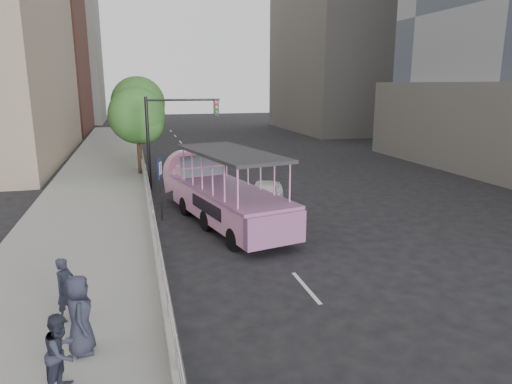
{
  "coord_description": "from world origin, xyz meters",
  "views": [
    {
      "loc": [
        -3.65,
        -13.65,
        5.86
      ],
      "look_at": [
        0.38,
        1.39,
        2.17
      ],
      "focal_mm": 32.0,
      "sensor_mm": 36.0,
      "label": 1
    }
  ],
  "objects_px": {
    "parking_sign": "(160,181)",
    "street_tree_far": "(140,106)",
    "pedestrian_mid": "(61,352)",
    "pedestrian_near": "(66,289)",
    "street_tree_near": "(138,118)",
    "traffic_signal": "(169,127)",
    "duck_boat": "(219,194)",
    "pedestrian_far": "(80,315)",
    "car": "(265,196)"
  },
  "relations": [
    {
      "from": "traffic_signal",
      "to": "pedestrian_near",
      "type": "bearing_deg",
      "value": -103.81
    },
    {
      "from": "pedestrian_far",
      "to": "street_tree_far",
      "type": "height_order",
      "value": "street_tree_far"
    },
    {
      "from": "pedestrian_far",
      "to": "street_tree_far",
      "type": "bearing_deg",
      "value": -9.25
    },
    {
      "from": "pedestrian_far",
      "to": "street_tree_near",
      "type": "distance_m",
      "value": 20.5
    },
    {
      "from": "duck_boat",
      "to": "pedestrian_far",
      "type": "relative_size",
      "value": 5.73
    },
    {
      "from": "pedestrian_near",
      "to": "pedestrian_far",
      "type": "distance_m",
      "value": 1.67
    },
    {
      "from": "pedestrian_near",
      "to": "parking_sign",
      "type": "height_order",
      "value": "parking_sign"
    },
    {
      "from": "pedestrian_far",
      "to": "street_tree_far",
      "type": "relative_size",
      "value": 0.27
    },
    {
      "from": "pedestrian_far",
      "to": "street_tree_far",
      "type": "xyz_separation_m",
      "value": [
        1.87,
        26.26,
        3.14
      ]
    },
    {
      "from": "parking_sign",
      "to": "traffic_signal",
      "type": "height_order",
      "value": "traffic_signal"
    },
    {
      "from": "duck_boat",
      "to": "pedestrian_mid",
      "type": "xyz_separation_m",
      "value": [
        -4.97,
        -10.96,
        -0.13
      ]
    },
    {
      "from": "duck_boat",
      "to": "pedestrian_near",
      "type": "xyz_separation_m",
      "value": [
        -5.24,
        -8.17,
        -0.11
      ]
    },
    {
      "from": "duck_boat",
      "to": "street_tree_far",
      "type": "bearing_deg",
      "value": 99.96
    },
    {
      "from": "car",
      "to": "street_tree_far",
      "type": "xyz_separation_m",
      "value": [
        -5.33,
        15.26,
        3.64
      ]
    },
    {
      "from": "pedestrian_far",
      "to": "street_tree_far",
      "type": "distance_m",
      "value": 26.51
    },
    {
      "from": "duck_boat",
      "to": "street_tree_near",
      "type": "relative_size",
      "value": 1.74
    },
    {
      "from": "street_tree_near",
      "to": "car",
      "type": "bearing_deg",
      "value": -59.14
    },
    {
      "from": "duck_boat",
      "to": "pedestrian_near",
      "type": "relative_size",
      "value": 6.38
    },
    {
      "from": "pedestrian_near",
      "to": "parking_sign",
      "type": "relative_size",
      "value": 0.56
    },
    {
      "from": "pedestrian_far",
      "to": "duck_boat",
      "type": "bearing_deg",
      "value": -31.18
    },
    {
      "from": "car",
      "to": "street_tree_near",
      "type": "bearing_deg",
      "value": 143.88
    },
    {
      "from": "pedestrian_near",
      "to": "pedestrian_mid",
      "type": "distance_m",
      "value": 2.81
    },
    {
      "from": "traffic_signal",
      "to": "street_tree_near",
      "type": "xyz_separation_m",
      "value": [
        -1.6,
        3.43,
        0.32
      ]
    },
    {
      "from": "car",
      "to": "pedestrian_near",
      "type": "height_order",
      "value": "pedestrian_near"
    },
    {
      "from": "pedestrian_far",
      "to": "parking_sign",
      "type": "relative_size",
      "value": 0.62
    },
    {
      "from": "parking_sign",
      "to": "pedestrian_near",
      "type": "bearing_deg",
      "value": -107.63
    },
    {
      "from": "pedestrian_far",
      "to": "parking_sign",
      "type": "distance_m",
      "value": 10.67
    },
    {
      "from": "pedestrian_near",
      "to": "pedestrian_mid",
      "type": "xyz_separation_m",
      "value": [
        0.28,
        -2.8,
        -0.01
      ]
    },
    {
      "from": "pedestrian_far",
      "to": "traffic_signal",
      "type": "xyz_separation_m",
      "value": [
        3.26,
        16.83,
        2.33
      ]
    },
    {
      "from": "duck_boat",
      "to": "parking_sign",
      "type": "height_order",
      "value": "duck_boat"
    },
    {
      "from": "car",
      "to": "parking_sign",
      "type": "height_order",
      "value": "parking_sign"
    },
    {
      "from": "street_tree_near",
      "to": "parking_sign",
      "type": "bearing_deg",
      "value": -86.23
    },
    {
      "from": "pedestrian_near",
      "to": "duck_boat",
      "type": "bearing_deg",
      "value": 0.18
    },
    {
      "from": "pedestrian_near",
      "to": "street_tree_near",
      "type": "xyz_separation_m",
      "value": [
        2.15,
        18.66,
        2.74
      ]
    },
    {
      "from": "pedestrian_near",
      "to": "pedestrian_far",
      "type": "xyz_separation_m",
      "value": [
        0.48,
        -1.6,
        0.09
      ]
    },
    {
      "from": "parking_sign",
      "to": "street_tree_near",
      "type": "distance_m",
      "value": 10.09
    },
    {
      "from": "traffic_signal",
      "to": "street_tree_far",
      "type": "distance_m",
      "value": 9.57
    },
    {
      "from": "parking_sign",
      "to": "pedestrian_far",
      "type": "bearing_deg",
      "value": -102.56
    },
    {
      "from": "parking_sign",
      "to": "traffic_signal",
      "type": "distance_m",
      "value": 6.73
    },
    {
      "from": "parking_sign",
      "to": "street_tree_far",
      "type": "xyz_separation_m",
      "value": [
        -0.45,
        15.86,
        2.56
      ]
    },
    {
      "from": "car",
      "to": "pedestrian_near",
      "type": "xyz_separation_m",
      "value": [
        -7.68,
        -9.4,
        0.41
      ]
    },
    {
      "from": "pedestrian_far",
      "to": "street_tree_near",
      "type": "xyz_separation_m",
      "value": [
        1.67,
        20.26,
        2.65
      ]
    },
    {
      "from": "car",
      "to": "pedestrian_near",
      "type": "bearing_deg",
      "value": -106.22
    },
    {
      "from": "parking_sign",
      "to": "car",
      "type": "bearing_deg",
      "value": 6.99
    },
    {
      "from": "pedestrian_near",
      "to": "pedestrian_mid",
      "type": "relative_size",
      "value": 1.02
    },
    {
      "from": "pedestrian_mid",
      "to": "parking_sign",
      "type": "height_order",
      "value": "parking_sign"
    },
    {
      "from": "parking_sign",
      "to": "street_tree_far",
      "type": "height_order",
      "value": "street_tree_far"
    },
    {
      "from": "car",
      "to": "duck_boat",
      "type": "bearing_deg",
      "value": -130.15
    },
    {
      "from": "parking_sign",
      "to": "street_tree_far",
      "type": "bearing_deg",
      "value": 91.63
    },
    {
      "from": "car",
      "to": "pedestrian_mid",
      "type": "bearing_deg",
      "value": -98.24
    }
  ]
}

